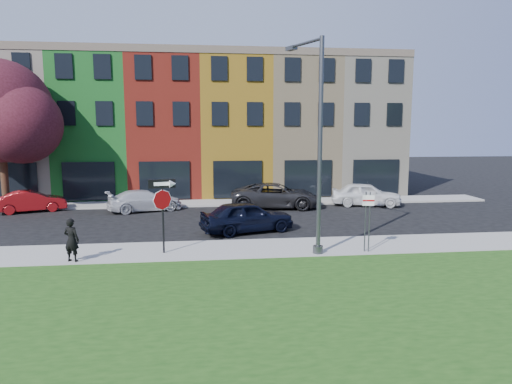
{
  "coord_description": "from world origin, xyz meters",
  "views": [
    {
      "loc": [
        -2.45,
        -15.32,
        5.09
      ],
      "look_at": [
        -0.16,
        4.0,
        2.32
      ],
      "focal_mm": 32.0,
      "sensor_mm": 36.0,
      "label": 1
    }
  ],
  "objects": [
    {
      "name": "ground",
      "position": [
        0.0,
        0.0,
        0.0
      ],
      "size": [
        120.0,
        120.0,
        0.0
      ],
      "primitive_type": "plane",
      "color": "black",
      "rests_on": "ground"
    },
    {
      "name": "sidewalk_near",
      "position": [
        2.0,
        3.0,
        0.06
      ],
      "size": [
        40.0,
        3.0,
        0.12
      ],
      "primitive_type": "cube",
      "color": "#989690",
      "rests_on": "ground"
    },
    {
      "name": "sidewalk_far",
      "position": [
        -3.0,
        15.0,
        0.06
      ],
      "size": [
        40.0,
        2.4,
        0.12
      ],
      "primitive_type": "cube",
      "color": "#989690",
      "rests_on": "ground"
    },
    {
      "name": "rowhouse_block",
      "position": [
        -2.5,
        21.18,
        4.99
      ],
      "size": [
        30.0,
        10.12,
        10.0
      ],
      "color": "beige",
      "rests_on": "ground"
    },
    {
      "name": "stop_sign",
      "position": [
        -4.02,
        2.68,
        2.23
      ],
      "size": [
        1.04,
        0.25,
        2.95
      ],
      "rotation": [
        0.0,
        0.0,
        0.2
      ],
      "color": "black",
      "rests_on": "sidewalk_near"
    },
    {
      "name": "man",
      "position": [
        -7.32,
        1.9,
        0.94
      ],
      "size": [
        0.85,
        0.78,
        1.64
      ],
      "primitive_type": "imported",
      "rotation": [
        0.0,
        0.0,
        2.79
      ],
      "color": "black",
      "rests_on": "sidewalk_near"
    },
    {
      "name": "sedan_near",
      "position": [
        -0.31,
        6.44,
        0.77
      ],
      "size": [
        4.37,
        5.57,
        1.55
      ],
      "primitive_type": "imported",
      "rotation": [
        0.0,
        0.0,
        1.87
      ],
      "color": "black",
      "rests_on": "ground"
    },
    {
      "name": "parked_car_red",
      "position": [
        -12.76,
        13.34,
        0.65
      ],
      "size": [
        3.94,
        4.83,
        1.3
      ],
      "primitive_type": "imported",
      "rotation": [
        0.0,
        0.0,
        1.93
      ],
      "color": "maroon",
      "rests_on": "ground"
    },
    {
      "name": "parked_car_silver",
      "position": [
        -5.98,
        12.83,
        0.65
      ],
      "size": [
        4.51,
        5.57,
        1.3
      ],
      "primitive_type": "imported",
      "rotation": [
        0.0,
        0.0,
        1.89
      ],
      "color": "silver",
      "rests_on": "ground"
    },
    {
      "name": "parked_car_dark",
      "position": [
        2.2,
        13.01,
        0.79
      ],
      "size": [
        4.49,
        6.55,
        1.58
      ],
      "primitive_type": "imported",
      "rotation": [
        0.0,
        0.0,
        1.4
      ],
      "color": "black",
      "rests_on": "ground"
    },
    {
      "name": "parked_car_white",
      "position": [
        8.16,
        13.07,
        0.76
      ],
      "size": [
        4.0,
        5.36,
        1.52
      ],
      "primitive_type": "imported",
      "rotation": [
        0.0,
        0.0,
        1.31
      ],
      "color": "white",
      "rests_on": "ground"
    },
    {
      "name": "street_lamp",
      "position": [
        2.0,
        2.09,
        4.33
      ],
      "size": [
        1.2,
        2.45,
        8.36
      ],
      "rotation": [
        0.0,
        0.0,
        0.38
      ],
      "color": "#46484B",
      "rests_on": "sidewalk_near"
    },
    {
      "name": "parking_sign_a",
      "position": [
        4.02,
        1.95,
        1.62
      ],
      "size": [
        0.32,
        0.1,
        2.43
      ],
      "rotation": [
        0.0,
        0.0,
        0.13
      ],
      "color": "#46484B",
      "rests_on": "sidewalk_near"
    },
    {
      "name": "parking_sign_b",
      "position": [
        4.16,
        1.89,
        1.62
      ],
      "size": [
        0.32,
        0.11,
        2.43
      ],
      "rotation": [
        0.0,
        0.0,
        -0.18
      ],
      "color": "#46484B",
      "rests_on": "sidewalk_near"
    },
    {
      "name": "tree_purple",
      "position": [
        -14.44,
        14.28,
        5.89
      ],
      "size": [
        7.47,
        6.53,
        9.05
      ],
      "color": "black",
      "rests_on": "sidewalk_far"
    }
  ]
}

